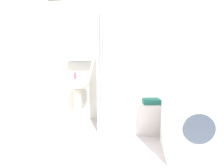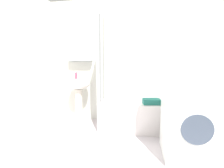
{
  "view_description": "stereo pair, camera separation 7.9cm",
  "coord_description": "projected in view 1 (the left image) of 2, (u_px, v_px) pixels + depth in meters",
  "views": [
    {
      "loc": [
        0.17,
        -2.21,
        1.2
      ],
      "look_at": [
        -0.21,
        0.7,
        0.82
      ],
      "focal_mm": 27.81,
      "sensor_mm": 36.0,
      "label": 1
    },
    {
      "loc": [
        0.25,
        -2.2,
        1.2
      ],
      "look_at": [
        -0.21,
        0.7,
        0.82
      ],
      "focal_mm": 27.81,
      "sensor_mm": 36.0,
      "label": 2
    }
  ],
  "objects": [
    {
      "name": "shower_curtain",
      "position": [
        101.0,
        73.0,
        3.13
      ],
      "size": [
        0.01,
        0.7,
        2.0
      ],
      "color": "white",
      "rests_on": "ground_plane"
    },
    {
      "name": "shampoo_bottle",
      "position": [
        178.0,
        94.0,
        3.3
      ],
      "size": [
        0.04,
        0.04,
        0.18
      ],
      "color": "#2649A3",
      "rests_on": "bathtub"
    },
    {
      "name": "wall_back_tiled",
      "position": [
        123.0,
        65.0,
        3.46
      ],
      "size": [
        3.6,
        0.18,
        2.4
      ],
      "color": "white",
      "rests_on": "ground_plane"
    },
    {
      "name": "sink",
      "position": [
        78.0,
        91.0,
        3.4
      ],
      "size": [
        0.44,
        0.34,
        0.86
      ],
      "color": "white",
      "rests_on": "ground_plane"
    },
    {
      "name": "bathtub",
      "position": [
        144.0,
        115.0,
        3.13
      ],
      "size": [
        1.52,
        0.7,
        0.5
      ],
      "primitive_type": "cube",
      "color": "silver",
      "rests_on": "ground_plane"
    },
    {
      "name": "wall_left_tiled",
      "position": [
        24.0,
        67.0,
        2.74
      ],
      "size": [
        0.07,
        1.81,
        2.4
      ],
      "color": "white",
      "rests_on": "ground_plane"
    },
    {
      "name": "ground_plane",
      "position": [
        120.0,
        152.0,
        2.35
      ],
      "size": [
        4.8,
        5.6,
        0.04
      ],
      "primitive_type": "cube",
      "color": "silver"
    },
    {
      "name": "washer_dryer_stack",
      "position": [
        192.0,
        89.0,
        2.14
      ],
      "size": [
        0.62,
        0.64,
        1.73
      ],
      "color": "white",
      "rests_on": "ground_plane"
    },
    {
      "name": "towel_folded",
      "position": [
        151.0,
        101.0,
        2.9
      ],
      "size": [
        0.3,
        0.23,
        0.09
      ],
      "primitive_type": "cube",
      "rotation": [
        0.0,
        0.0,
        0.14
      ],
      "color": "#236F64",
      "rests_on": "bathtub"
    },
    {
      "name": "toothbrush_cup",
      "position": [
        82.0,
        77.0,
        3.38
      ],
      "size": [
        0.06,
        0.06,
        0.08
      ],
      "primitive_type": "cylinder",
      "color": "white",
      "rests_on": "sink"
    },
    {
      "name": "faucet",
      "position": [
        79.0,
        76.0,
        3.44
      ],
      "size": [
        0.03,
        0.12,
        0.12
      ],
      "color": "silver",
      "rests_on": "sink"
    },
    {
      "name": "soap_dispenser",
      "position": [
        75.0,
        76.0,
        3.43
      ],
      "size": [
        0.05,
        0.05,
        0.14
      ],
      "color": "#BF4D6A",
      "rests_on": "sink"
    },
    {
      "name": "conditioner_bottle",
      "position": [
        167.0,
        93.0,
        3.3
      ],
      "size": [
        0.06,
        0.06,
        0.22
      ],
      "color": "#2E2733",
      "rests_on": "bathtub"
    },
    {
      "name": "lotion_bottle",
      "position": [
        172.0,
        93.0,
        3.29
      ],
      "size": [
        0.04,
        0.04,
        0.24
      ],
      "color": "white",
      "rests_on": "bathtub"
    }
  ]
}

